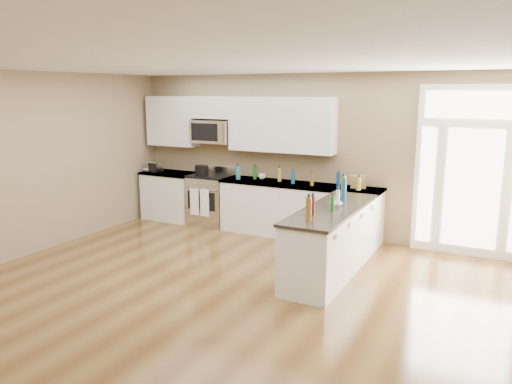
{
  "coord_description": "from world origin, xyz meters",
  "views": [
    {
      "loc": [
        3.02,
        -4.12,
        2.49
      ],
      "look_at": [
        -0.12,
        2.0,
        1.1
      ],
      "focal_mm": 35.0,
      "sensor_mm": 36.0,
      "label": 1
    }
  ],
  "objects_px": {
    "peninsula_cabinet": "(331,243)",
    "toaster_oven": "(155,166)",
    "stockpot": "(202,170)",
    "kitchen_range": "(210,200)"
  },
  "relations": [
    {
      "from": "stockpot",
      "to": "toaster_oven",
      "type": "xyz_separation_m",
      "value": [
        -1.06,
        -0.03,
        -0.0
      ]
    },
    {
      "from": "toaster_oven",
      "to": "stockpot",
      "type": "bearing_deg",
      "value": 9.32
    },
    {
      "from": "toaster_oven",
      "to": "peninsula_cabinet",
      "type": "bearing_deg",
      "value": -10.81
    },
    {
      "from": "stockpot",
      "to": "toaster_oven",
      "type": "height_order",
      "value": "toaster_oven"
    },
    {
      "from": "peninsula_cabinet",
      "to": "kitchen_range",
      "type": "xyz_separation_m",
      "value": [
        -2.89,
        1.45,
        0.04
      ]
    },
    {
      "from": "peninsula_cabinet",
      "to": "toaster_oven",
      "type": "relative_size",
      "value": 9.38
    },
    {
      "from": "kitchen_range",
      "to": "toaster_oven",
      "type": "height_order",
      "value": "toaster_oven"
    },
    {
      "from": "peninsula_cabinet",
      "to": "stockpot",
      "type": "distance_m",
      "value": 3.39
    },
    {
      "from": "stockpot",
      "to": "toaster_oven",
      "type": "distance_m",
      "value": 1.06
    },
    {
      "from": "kitchen_range",
      "to": "toaster_oven",
      "type": "relative_size",
      "value": 4.37
    }
  ]
}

